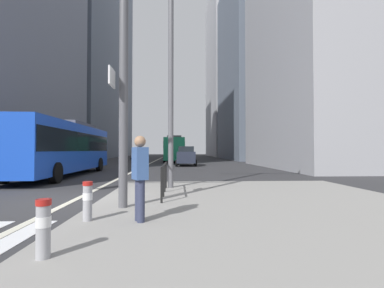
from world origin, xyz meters
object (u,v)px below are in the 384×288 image
(city_bus_red_receding, at_px, (175,148))
(car_receding_far, at_px, (186,156))
(traffic_signal_gantry, at_px, (52,49))
(bollard_left, at_px, (88,199))
(car_oncoming_mid, at_px, (138,153))
(city_bus_red_distant, at_px, (173,149))
(bollard_front, at_px, (43,225))
(pedestrian_waiting, at_px, (140,174))
(car_receding_near, at_px, (178,154))
(city_bus_blue_oncoming, at_px, (63,146))
(street_lamp_post, at_px, (171,54))

(city_bus_red_receding, height_order, car_receding_far, city_bus_red_receding)
(traffic_signal_gantry, xyz_separation_m, bollard_left, (1.31, -1.31, -3.48))
(car_oncoming_mid, bearing_deg, city_bus_red_distant, 61.38)
(city_bus_red_distant, xyz_separation_m, bollard_front, (-0.84, -56.79, -1.25))
(bollard_front, distance_m, bollard_left, 1.98)
(car_oncoming_mid, height_order, pedestrian_waiting, car_oncoming_mid)
(bollard_front, bearing_deg, bollard_left, 91.29)
(car_receding_near, bearing_deg, car_oncoming_mid, 169.29)
(city_bus_blue_oncoming, xyz_separation_m, city_bus_red_receding, (6.61, 20.83, -0.00))
(car_receding_near, height_order, car_receding_far, same)
(car_receding_far, xyz_separation_m, traffic_signal_gantry, (-4.01, -21.28, 3.08))
(car_receding_near, xyz_separation_m, pedestrian_waiting, (-0.91, -42.73, 0.11))
(city_bus_red_receding, distance_m, traffic_signal_gantry, 31.52)
(city_bus_blue_oncoming, distance_m, city_bus_red_receding, 21.86)
(pedestrian_waiting, bearing_deg, bollard_front, -118.40)
(car_oncoming_mid, height_order, street_lamp_post, street_lamp_post)
(city_bus_red_receding, bearing_deg, bollard_front, -92.31)
(bollard_left, bearing_deg, bollard_front, -88.71)
(city_bus_red_receding, bearing_deg, street_lamp_post, -89.76)
(city_bus_red_distant, bearing_deg, traffic_signal_gantry, -92.35)
(street_lamp_post, bearing_deg, car_receding_far, 86.28)
(city_bus_red_receding, height_order, traffic_signal_gantry, traffic_signal_gantry)
(city_bus_red_receding, distance_m, city_bus_red_distant, 22.18)
(city_bus_blue_oncoming, height_order, city_bus_red_receding, same)
(city_bus_red_receding, distance_m, car_receding_far, 10.16)
(city_bus_red_receding, relative_size, city_bus_red_distant, 1.06)
(car_receding_far, height_order, bollard_front, car_receding_far)
(car_receding_near, xyz_separation_m, car_receding_far, (0.73, -20.04, -0.00))
(city_bus_blue_oncoming, bearing_deg, bollard_left, -66.34)
(city_bus_red_distant, relative_size, car_oncoming_mid, 2.50)
(city_bus_blue_oncoming, relative_size, car_receding_far, 2.89)
(car_receding_near, relative_size, pedestrian_waiting, 2.62)
(car_receding_far, height_order, bollard_left, car_receding_far)
(traffic_signal_gantry, bearing_deg, pedestrian_waiting, -30.76)
(city_bus_red_distant, bearing_deg, car_oncoming_mid, -118.62)
(car_receding_far, bearing_deg, bollard_front, -96.17)
(city_bus_blue_oncoming, xyz_separation_m, car_receding_near, (7.14, 30.83, -0.85))
(car_receding_far, distance_m, street_lamp_post, 18.15)
(car_oncoming_mid, distance_m, car_receding_near, 7.13)
(city_bus_blue_oncoming, bearing_deg, city_bus_red_distant, 81.99)
(bollard_front, relative_size, pedestrian_waiting, 0.45)
(city_bus_red_distant, relative_size, car_receding_near, 2.37)
(bollard_front, distance_m, pedestrian_waiting, 2.19)
(traffic_signal_gantry, relative_size, bollard_front, 7.74)
(car_receding_near, bearing_deg, bollard_left, -92.64)
(car_receding_far, xyz_separation_m, bollard_front, (-2.66, -24.57, -0.40))
(car_receding_near, bearing_deg, city_bus_red_receding, -93.02)
(pedestrian_waiting, bearing_deg, car_receding_near, 88.78)
(city_bus_red_distant, height_order, car_receding_far, city_bus_red_distant)
(city_bus_red_distant, distance_m, street_lamp_post, 49.94)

